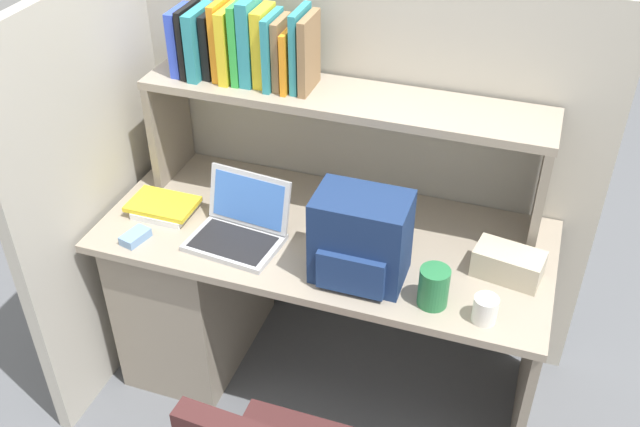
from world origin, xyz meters
name	(u,v)px	position (x,y,z in m)	size (l,w,h in m)	color
ground_plane	(324,373)	(0.00, 0.00, 0.00)	(8.00, 8.00, 0.00)	#595B60
desk	(231,279)	(-0.39, 0.00, 0.40)	(1.60, 0.70, 0.73)	gray
cubicle_partition_rear	(355,169)	(0.00, 0.38, 0.78)	(1.84, 0.05, 1.55)	#B2ADA0
cubicle_partition_left	(107,187)	(-0.85, -0.05, 0.78)	(0.05, 1.06, 1.55)	#B2ADA0
overhead_hutch	(343,120)	(0.00, 0.20, 1.08)	(1.44, 0.28, 0.45)	gray
reference_books_on_shelf	(244,45)	(-0.36, 0.20, 1.31)	(0.51, 0.19, 0.30)	blue
laptop	(240,227)	(-0.27, -0.12, 0.78)	(0.33, 0.29, 0.22)	#B7BABF
backpack	(360,240)	(0.18, -0.18, 0.88)	(0.30, 0.23, 0.30)	navy
computer_mouse	(135,237)	(-0.61, -0.25, 0.75)	(0.06, 0.10, 0.03)	#7299C6
paper_cup	(485,309)	(0.60, -0.26, 0.77)	(0.08, 0.08, 0.09)	white
tissue_box	(508,264)	(0.64, -0.03, 0.78)	(0.22, 0.12, 0.10)	#BFB299
snack_canister	(434,287)	(0.44, -0.24, 0.80)	(0.10, 0.10, 0.13)	#26723F
desk_book_stack	(165,206)	(-0.60, -0.06, 0.75)	(0.24, 0.19, 0.04)	white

